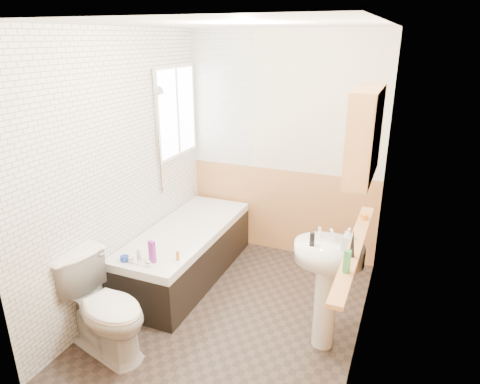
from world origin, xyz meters
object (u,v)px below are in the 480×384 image
bathtub (186,251)px  sink (327,275)px  medicine_cabinet (365,134)px  toilet (104,308)px  pine_shelf (355,247)px

bathtub → sink: sink is taller
medicine_cabinet → sink: bearing=-172.5°
sink → medicine_cabinet: medicine_cabinet is taller
toilet → pine_shelf: pine_shelf is taller
pine_shelf → toilet: bearing=-161.8°
sink → pine_shelf: bearing=-27.2°
bathtub → pine_shelf: bearing=-20.7°
bathtub → medicine_cabinet: bearing=-16.2°
sink → pine_shelf: sink is taller
bathtub → pine_shelf: (1.77, -0.67, 0.72)m
pine_shelf → medicine_cabinet: bearing=99.7°
toilet → sink: (1.60, 0.73, 0.26)m
medicine_cabinet → bathtub: bearing=163.8°
pine_shelf → medicine_cabinet: (-0.03, 0.16, 0.78)m
bathtub → toilet: (-0.03, -1.26, 0.11)m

